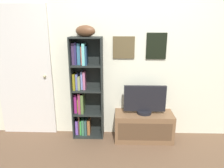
{
  "coord_description": "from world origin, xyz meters",
  "views": [
    {
      "loc": [
        -0.17,
        -2.01,
        1.75
      ],
      "look_at": [
        -0.26,
        0.85,
        0.9
      ],
      "focal_mm": 33.78,
      "sensor_mm": 36.0,
      "label": 1
    }
  ],
  "objects_px": {
    "tv_stand": "(143,126)",
    "door": "(24,73)",
    "bookshelf": "(84,90)",
    "television": "(145,100)",
    "football": "(85,31)"
  },
  "relations": [
    {
      "from": "television",
      "to": "door",
      "type": "height_order",
      "value": "door"
    },
    {
      "from": "television",
      "to": "tv_stand",
      "type": "bearing_deg",
      "value": -90.0
    },
    {
      "from": "tv_stand",
      "to": "television",
      "type": "relative_size",
      "value": 1.41
    },
    {
      "from": "bookshelf",
      "to": "football",
      "type": "xyz_separation_m",
      "value": [
        0.05,
        -0.03,
        0.86
      ]
    },
    {
      "from": "television",
      "to": "football",
      "type": "bearing_deg",
      "value": 175.36
    },
    {
      "from": "tv_stand",
      "to": "door",
      "type": "distance_m",
      "value": 2.0
    },
    {
      "from": "bookshelf",
      "to": "football",
      "type": "relative_size",
      "value": 5.17
    },
    {
      "from": "football",
      "to": "television",
      "type": "relative_size",
      "value": 0.49
    },
    {
      "from": "football",
      "to": "television",
      "type": "height_order",
      "value": "football"
    },
    {
      "from": "tv_stand",
      "to": "television",
      "type": "height_order",
      "value": "television"
    },
    {
      "from": "bookshelf",
      "to": "tv_stand",
      "type": "xyz_separation_m",
      "value": [
        0.9,
        -0.1,
        -0.55
      ]
    },
    {
      "from": "bookshelf",
      "to": "tv_stand",
      "type": "bearing_deg",
      "value": -6.22
    },
    {
      "from": "bookshelf",
      "to": "football",
      "type": "height_order",
      "value": "football"
    },
    {
      "from": "bookshelf",
      "to": "football",
      "type": "bearing_deg",
      "value": -29.3
    },
    {
      "from": "bookshelf",
      "to": "tv_stand",
      "type": "distance_m",
      "value": 1.06
    }
  ]
}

